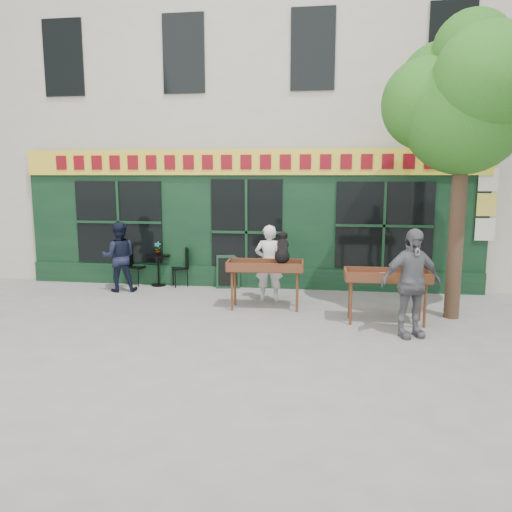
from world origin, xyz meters
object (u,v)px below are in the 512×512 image
object	(u,v)px
man_left	(119,257)
man_right	(411,283)
book_cart_center	(265,269)
bistro_table	(158,264)
woman	(269,263)
dog	(282,247)
book_cart_right	(387,279)

from	to	relation	value
man_left	man_right	bearing A→B (deg)	140.09
book_cart_center	bistro_table	distance (m)	3.38
woman	bistro_table	distance (m)	3.09
book_cart_center	man_left	bearing A→B (deg)	160.74
dog	man_left	bearing A→B (deg)	161.48
book_cart_center	man_left	size ratio (longest dim) A/B	0.94
bistro_table	book_cart_right	bearing A→B (deg)	-25.10
dog	woman	world-z (taller)	woman
woman	book_cart_center	bearing A→B (deg)	87.38
book_cart_center	woman	xyz separation A→B (m)	(0.00, 0.65, 0.01)
dog	man_left	size ratio (longest dim) A/B	0.37
book_cart_center	woman	distance (m)	0.65
man_right	book_cart_right	bearing A→B (deg)	91.04
man_right	man_left	bearing A→B (deg)	137.32
book_cart_center	book_cart_right	distance (m)	2.42
woman	book_cart_right	bearing A→B (deg)	147.70
bistro_table	woman	bearing A→B (deg)	-21.12
book_cart_center	man_right	size ratio (longest dim) A/B	0.83
book_cart_right	bistro_table	xyz separation A→B (m)	(-5.20, 2.43, -0.28)
man_right	man_left	distance (m)	6.68
man_left	woman	bearing A→B (deg)	155.34
book_cart_right	man_left	bearing A→B (deg)	162.77
man_right	dog	bearing A→B (deg)	128.09
woman	book_cart_right	xyz separation A→B (m)	(2.33, -1.33, -0.01)
woman	book_cart_right	size ratio (longest dim) A/B	1.10
book_cart_right	man_right	distance (m)	0.81
dog	bistro_table	world-z (taller)	dog
woman	book_cart_right	world-z (taller)	woman
woman	bistro_table	bearing A→B (deg)	-23.73
book_cart_center	man_right	distance (m)	2.99
book_cart_right	man_left	distance (m)	6.15
dog	book_cart_right	world-z (taller)	dog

